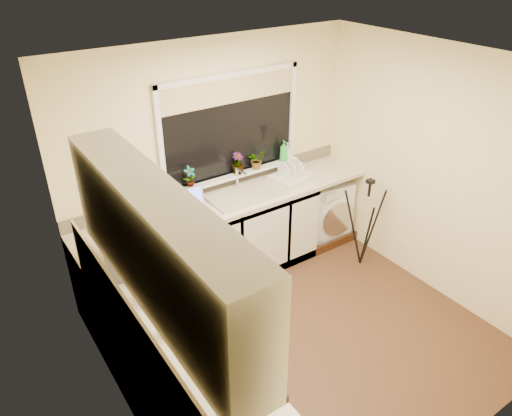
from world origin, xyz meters
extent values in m
plane|color=#573222|center=(0.00, 0.00, 0.00)|extent=(3.20, 3.20, 0.00)
plane|color=white|center=(0.00, 0.00, 2.45)|extent=(3.20, 3.20, 0.00)
plane|color=beige|center=(0.00, 1.50, 1.23)|extent=(3.20, 0.00, 3.20)
plane|color=beige|center=(0.00, -1.50, 1.23)|extent=(3.20, 0.00, 3.20)
plane|color=beige|center=(-1.60, 0.00, 1.23)|extent=(0.00, 3.00, 3.00)
plane|color=beige|center=(1.60, 0.00, 1.23)|extent=(0.00, 3.00, 3.00)
cube|color=silver|center=(-0.33, 1.20, 0.43)|extent=(2.55, 0.60, 0.86)
cube|color=silver|center=(-1.30, -0.30, 0.43)|extent=(0.54, 2.40, 0.86)
cube|color=beige|center=(0.00, 1.20, 0.88)|extent=(3.20, 0.60, 0.04)
cube|color=beige|center=(-1.30, -0.30, 0.88)|extent=(0.60, 2.40, 0.04)
cube|color=silver|center=(-1.44, -0.45, 1.80)|extent=(0.28, 1.90, 0.70)
cube|color=beige|center=(-1.59, -0.30, 1.12)|extent=(0.02, 2.40, 0.45)
cube|color=beige|center=(0.00, 1.49, 0.97)|extent=(3.20, 0.02, 0.14)
cube|color=black|center=(0.20, 1.49, 1.55)|extent=(1.50, 0.02, 1.00)
cube|color=tan|center=(0.20, 1.46, 1.92)|extent=(1.50, 0.02, 0.25)
cube|color=white|center=(0.20, 1.43, 1.04)|extent=(1.60, 0.14, 0.03)
cube|color=tan|center=(0.20, 1.20, 0.91)|extent=(0.82, 0.46, 0.03)
cylinder|color=silver|center=(0.20, 1.38, 1.02)|extent=(0.03, 0.03, 0.24)
cube|color=white|center=(1.32, 1.23, 0.37)|extent=(0.59, 0.58, 0.74)
cube|color=#A9A8B0|center=(-0.44, 1.12, 0.91)|extent=(0.32, 0.24, 0.02)
cube|color=#5D68FD|center=(-0.43, 1.26, 1.02)|extent=(0.31, 0.09, 0.21)
cylinder|color=silver|center=(-1.27, 0.24, 0.99)|extent=(0.14, 0.14, 0.19)
cube|color=beige|center=(0.79, 1.20, 0.93)|extent=(0.50, 0.41, 0.07)
cylinder|color=silver|center=(-1.34, -0.16, 0.95)|extent=(0.08, 0.08, 0.11)
imported|color=white|center=(-1.25, 0.75, 1.05)|extent=(0.48, 0.60, 0.29)
imported|color=#999999|center=(-0.33, 1.39, 1.17)|extent=(0.13, 0.10, 0.23)
imported|color=#999999|center=(0.24, 1.42, 1.17)|extent=(0.16, 0.16, 0.23)
imported|color=#999999|center=(0.47, 1.41, 1.15)|extent=(0.22, 0.20, 0.20)
imported|color=green|center=(0.83, 1.41, 1.17)|extent=(0.11, 0.11, 0.23)
imported|color=#999999|center=(0.89, 1.42, 1.14)|extent=(0.10, 0.10, 0.19)
imported|color=white|center=(0.98, 1.31, 0.95)|extent=(0.16, 0.16, 0.11)
imported|color=#EDE3C3|center=(-1.24, -0.59, 0.94)|extent=(0.11, 0.11, 0.08)
camera|label=1|loc=(-2.21, -2.49, 3.24)|focal=33.97mm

